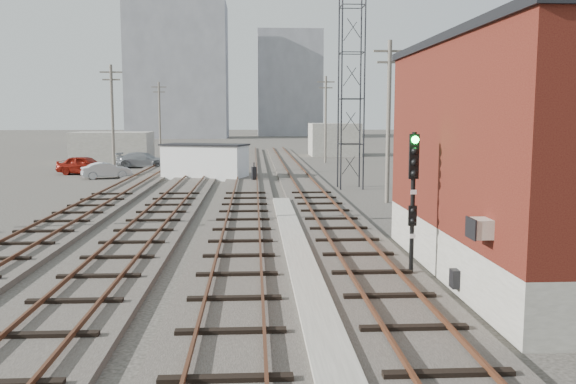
{
  "coord_description": "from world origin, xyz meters",
  "views": [
    {
      "loc": [
        -0.97,
        -5.7,
        4.84
      ],
      "look_at": [
        0.21,
        15.51,
        2.2
      ],
      "focal_mm": 38.0,
      "sensor_mm": 36.0,
      "label": 1
    }
  ],
  "objects": [
    {
      "name": "ground",
      "position": [
        0.0,
        60.0,
        0.0
      ],
      "size": [
        320.0,
        320.0,
        0.0
      ],
      "primitive_type": "plane",
      "color": "#282621",
      "rests_on": "ground"
    },
    {
      "name": "track_right",
      "position": [
        2.5,
        39.0,
        0.11
      ],
      "size": [
        3.2,
        90.0,
        0.39
      ],
      "color": "#332D28",
      "rests_on": "ground"
    },
    {
      "name": "track_mid_right",
      "position": [
        -1.5,
        39.0,
        0.11
      ],
      "size": [
        3.2,
        90.0,
        0.39
      ],
      "color": "#332D28",
      "rests_on": "ground"
    },
    {
      "name": "track_mid_left",
      "position": [
        -5.5,
        39.0,
        0.11
      ],
      "size": [
        3.2,
        90.0,
        0.39
      ],
      "color": "#332D28",
      "rests_on": "ground"
    },
    {
      "name": "track_left",
      "position": [
        -9.5,
        39.0,
        0.11
      ],
      "size": [
        3.2,
        90.0,
        0.39
      ],
      "color": "#332D28",
      "rests_on": "ground"
    },
    {
      "name": "platform_curb",
      "position": [
        0.5,
        14.0,
        0.13
      ],
      "size": [
        0.9,
        28.0,
        0.26
      ],
      "primitive_type": "cube",
      "color": "gray",
      "rests_on": "ground"
    },
    {
      "name": "brick_building",
      "position": [
        7.5,
        12.0,
        3.63
      ],
      "size": [
        6.54,
        12.2,
        7.22
      ],
      "color": "gray",
      "rests_on": "ground"
    },
    {
      "name": "lattice_tower",
      "position": [
        5.5,
        35.0,
        7.5
      ],
      "size": [
        1.6,
        1.6,
        15.0
      ],
      "color": "black",
      "rests_on": "ground"
    },
    {
      "name": "utility_pole_left_b",
      "position": [
        -12.5,
        45.0,
        4.8
      ],
      "size": [
        1.8,
        0.24,
        9.0
      ],
      "color": "#595147",
      "rests_on": "ground"
    },
    {
      "name": "utility_pole_left_c",
      "position": [
        -12.5,
        70.0,
        4.8
      ],
      "size": [
        1.8,
        0.24,
        9.0
      ],
      "color": "#595147",
      "rests_on": "ground"
    },
    {
      "name": "utility_pole_right_a",
      "position": [
        6.5,
        28.0,
        4.8
      ],
      "size": [
        1.8,
        0.24,
        9.0
      ],
      "color": "#595147",
      "rests_on": "ground"
    },
    {
      "name": "utility_pole_right_b",
      "position": [
        6.5,
        58.0,
        4.8
      ],
      "size": [
        1.8,
        0.24,
        9.0
      ],
      "color": "#595147",
      "rests_on": "ground"
    },
    {
      "name": "apartment_left",
      "position": [
        -18.0,
        135.0,
        15.0
      ],
      "size": [
        22.0,
        14.0,
        30.0
      ],
      "primitive_type": "cube",
      "color": "gray",
      "rests_on": "ground"
    },
    {
      "name": "apartment_right",
      "position": [
        8.0,
        150.0,
        13.0
      ],
      "size": [
        16.0,
        12.0,
        26.0
      ],
      "primitive_type": "cube",
      "color": "gray",
      "rests_on": "ground"
    },
    {
      "name": "shed_left",
      "position": [
        -16.0,
        60.0,
        1.6
      ],
      "size": [
        8.0,
        5.0,
        3.2
      ],
      "primitive_type": "cube",
      "color": "gray",
      "rests_on": "ground"
    },
    {
      "name": "shed_right",
      "position": [
        9.0,
        70.0,
        2.0
      ],
      "size": [
        6.0,
        6.0,
        4.0
      ],
      "primitive_type": "cube",
      "color": "gray",
      "rests_on": "ground"
    },
    {
      "name": "signal_mast",
      "position": [
        3.7,
        11.85,
        2.63
      ],
      "size": [
        0.4,
        0.42,
        4.39
      ],
      "color": "gray",
      "rests_on": "ground"
    },
    {
      "name": "switch_stand",
      "position": [
        -1.0,
        39.07,
        0.65
      ],
      "size": [
        0.4,
        0.4,
        1.38
      ],
      "rotation": [
        0.0,
        0.0,
        0.3
      ],
      "color": "black",
      "rests_on": "ground"
    },
    {
      "name": "site_trailer",
      "position": [
        -4.8,
        41.79,
        1.38
      ],
      "size": [
        7.07,
        4.8,
        2.74
      ],
      "rotation": [
        0.0,
        0.0,
        -0.33
      ],
      "color": "white",
      "rests_on": "ground"
    },
    {
      "name": "car_red",
      "position": [
        -15.15,
        45.99,
        0.79
      ],
      "size": [
        4.98,
        3.04,
        1.58
      ],
      "primitive_type": "imported",
      "rotation": [
        0.0,
        0.0,
        1.3
      ],
      "color": "maroon",
      "rests_on": "ground"
    },
    {
      "name": "car_silver",
      "position": [
        -12.59,
        42.74,
        0.63
      ],
      "size": [
        4.02,
        2.7,
        1.25
      ],
      "primitive_type": "imported",
      "rotation": [
        0.0,
        0.0,
        1.97
      ],
      "color": "#A3A6AA",
      "rests_on": "ground"
    },
    {
      "name": "car_grey",
      "position": [
        -11.49,
        52.62,
        0.74
      ],
      "size": [
        5.26,
        2.59,
        1.47
      ],
      "primitive_type": "imported",
      "rotation": [
        0.0,
        0.0,
        1.46
      ],
      "color": "gray",
      "rests_on": "ground"
    }
  ]
}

